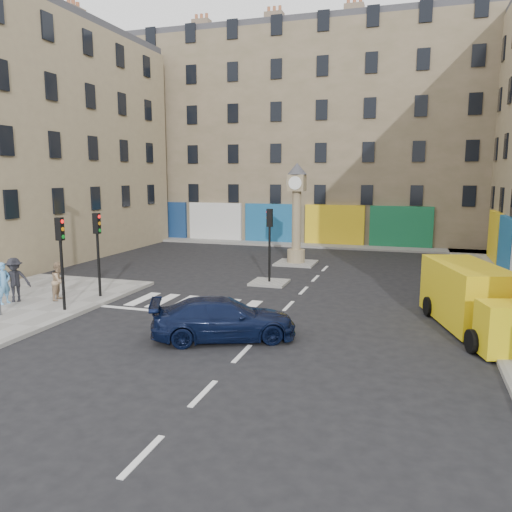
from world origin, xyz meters
The scene contains 16 objects.
ground centered at (0.00, 0.00, 0.00)m, with size 120.00×120.00×0.00m, color black.
sidewalk_right centered at (8.70, 10.00, 0.07)m, with size 2.60×30.00×0.15m, color gray.
sidewalk_far centered at (-4.00, 22.20, 0.07)m, with size 32.00×2.40×0.15m, color gray.
island_near centered at (-2.00, 8.00, 0.06)m, with size 1.80×1.80×0.12m, color gray.
island_far centered at (-2.00, 14.00, 0.06)m, with size 2.40×2.40×0.12m, color gray.
building_far centered at (-4.00, 28.00, 8.50)m, with size 32.00×10.00×17.00m, color #847158.
building_left centered at (-19.00, 12.00, 7.50)m, with size 8.00×20.00×15.00m, color #948361.
traffic_light_left_near centered at (-8.30, 0.20, 2.62)m, with size 0.28×0.22×3.70m.
traffic_light_left_far centered at (-8.30, 2.60, 2.62)m, with size 0.28×0.22×3.70m.
traffic_light_island centered at (-2.00, 8.00, 2.59)m, with size 0.28×0.22×3.70m.
clock_pillar centered at (-2.00, 14.00, 3.55)m, with size 1.20×1.20×6.10m.
navy_sedan centered at (-1.06, -0.82, 0.70)m, with size 1.97×4.84×1.41m, color black.
yellow_van centered at (7.02, 2.79, 1.13)m, with size 3.56×6.53×2.28m.
pedestrian_blue centered at (-11.30, 0.25, 1.03)m, with size 0.64×0.42×1.76m, color #5FA1D9.
pedestrian_tan centered at (-9.56, 1.51, 0.98)m, with size 0.80×0.63×1.65m, color tan.
pedestrian_dark centered at (-11.14, 0.68, 1.09)m, with size 1.22×0.70×1.89m, color black.
Camera 1 is at (4.87, -15.96, 5.47)m, focal length 35.00 mm.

